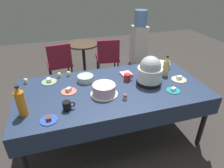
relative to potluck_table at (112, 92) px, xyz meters
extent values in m
plane|color=#383330|center=(0.00, 0.00, -0.69)|extent=(9.00, 9.00, 0.00)
cube|color=navy|center=(0.00, 0.00, 0.04)|extent=(2.20, 1.10, 0.04)
cylinder|color=black|center=(-1.02, -0.47, -0.33)|extent=(0.06, 0.06, 0.71)
cylinder|color=black|center=(1.02, -0.47, -0.33)|extent=(0.06, 0.06, 0.71)
cylinder|color=black|center=(-1.02, 0.47, -0.33)|extent=(0.06, 0.06, 0.71)
cylinder|color=black|center=(1.02, 0.47, -0.33)|extent=(0.06, 0.06, 0.71)
cube|color=navy|center=(0.00, -0.55, -0.07)|extent=(2.20, 0.01, 0.18)
cube|color=navy|center=(0.00, 0.55, -0.07)|extent=(2.20, 0.01, 0.18)
cylinder|color=silver|center=(-0.13, -0.12, 0.07)|extent=(0.31, 0.31, 0.01)
cylinder|color=beige|center=(-0.13, -0.12, 0.13)|extent=(0.26, 0.26, 0.11)
cylinder|color=silver|center=(-0.13, -0.12, 0.19)|extent=(0.25, 0.25, 0.01)
cylinder|color=black|center=(0.47, -0.02, 0.08)|extent=(0.31, 0.31, 0.04)
cylinder|color=white|center=(0.47, -0.02, 0.18)|extent=(0.30, 0.30, 0.17)
sphere|color=#B2BCC1|center=(0.47, -0.02, 0.29)|extent=(0.25, 0.25, 0.25)
cylinder|color=#B2C6BC|center=(-0.27, 0.25, 0.10)|extent=(0.20, 0.20, 0.08)
cylinder|color=silver|center=(0.83, 0.33, 0.10)|extent=(0.24, 0.24, 0.07)
cylinder|color=teal|center=(0.66, -0.27, 0.07)|extent=(0.16, 0.16, 0.01)
cube|color=white|center=(0.66, -0.27, 0.09)|extent=(0.07, 0.06, 0.03)
cylinder|color=#E07266|center=(-0.50, 0.05, 0.07)|extent=(0.18, 0.18, 0.01)
cube|color=beige|center=(-0.50, 0.05, 0.09)|extent=(0.08, 0.07, 0.04)
cylinder|color=beige|center=(0.87, -0.06, 0.07)|extent=(0.19, 0.19, 0.01)
cube|color=white|center=(0.87, -0.06, 0.09)|extent=(0.07, 0.05, 0.04)
cylinder|color=#8CA87F|center=(-0.71, 0.35, 0.07)|extent=(0.19, 0.19, 0.01)
cube|color=white|center=(-0.71, 0.35, 0.09)|extent=(0.06, 0.07, 0.05)
cylinder|color=#2D4CB2|center=(-0.73, -0.40, 0.07)|extent=(0.16, 0.16, 0.01)
cube|color=brown|center=(-0.73, -0.40, 0.09)|extent=(0.05, 0.06, 0.03)
cylinder|color=beige|center=(-0.98, 0.41, 0.08)|extent=(0.05, 0.05, 0.03)
sphere|color=beige|center=(-0.98, 0.41, 0.11)|extent=(0.05, 0.05, 0.05)
cylinder|color=beige|center=(0.06, -0.27, 0.08)|extent=(0.05, 0.05, 0.03)
sphere|color=brown|center=(0.06, -0.27, 0.11)|extent=(0.05, 0.05, 0.05)
cylinder|color=beige|center=(-0.58, 0.45, 0.08)|extent=(0.05, 0.05, 0.03)
sphere|color=beige|center=(-0.58, 0.45, 0.11)|extent=(0.05, 0.05, 0.05)
cylinder|color=beige|center=(-0.46, 0.46, 0.08)|extent=(0.05, 0.05, 0.03)
sphere|color=beige|center=(-0.46, 0.46, 0.11)|extent=(0.05, 0.05, 0.05)
cylinder|color=gold|center=(0.77, 0.11, 0.16)|extent=(0.08, 0.08, 0.20)
cone|color=gold|center=(0.77, 0.11, 0.29)|extent=(0.07, 0.07, 0.05)
cylinder|color=black|center=(0.77, 0.11, 0.32)|extent=(0.03, 0.03, 0.02)
cylinder|color=orange|center=(-0.96, -0.24, 0.19)|extent=(0.09, 0.09, 0.25)
cone|color=orange|center=(-0.96, -0.24, 0.34)|extent=(0.08, 0.08, 0.05)
cylinder|color=black|center=(-0.96, -0.24, 0.37)|extent=(0.04, 0.04, 0.02)
cylinder|color=#B2231E|center=(0.23, 0.12, 0.11)|extent=(0.08, 0.08, 0.09)
torus|color=#B2231E|center=(0.29, 0.12, 0.11)|extent=(0.06, 0.01, 0.06)
cylinder|color=black|center=(-0.55, -0.28, 0.11)|extent=(0.08, 0.08, 0.10)
torus|color=black|center=(-0.50, -0.28, 0.11)|extent=(0.06, 0.01, 0.06)
cube|color=pink|center=(0.28, 0.27, 0.07)|extent=(0.15, 0.15, 0.02)
cube|color=maroon|center=(-0.55, 1.67, -0.26)|extent=(0.48, 0.48, 0.05)
cube|color=maroon|center=(-0.53, 1.47, -0.04)|extent=(0.42, 0.08, 0.40)
cylinder|color=black|center=(-0.38, 1.88, -0.49)|extent=(0.03, 0.03, 0.40)
cylinder|color=black|center=(-0.76, 1.84, -0.49)|extent=(0.03, 0.03, 0.40)
cylinder|color=black|center=(-0.34, 1.50, -0.49)|extent=(0.03, 0.03, 0.40)
cylinder|color=black|center=(-0.72, 1.46, -0.49)|extent=(0.03, 0.03, 0.40)
cube|color=maroon|center=(0.40, 1.67, -0.26)|extent=(0.49, 0.49, 0.05)
cube|color=maroon|center=(0.37, 1.47, -0.04)|extent=(0.42, 0.09, 0.40)
cylinder|color=black|center=(0.61, 1.84, -0.49)|extent=(0.03, 0.03, 0.40)
cylinder|color=black|center=(0.24, 1.89, -0.49)|extent=(0.03, 0.03, 0.40)
cylinder|color=black|center=(0.56, 1.46, -0.49)|extent=(0.03, 0.03, 0.40)
cylinder|color=black|center=(0.19, 1.51, -0.49)|extent=(0.03, 0.03, 0.40)
cylinder|color=#473323|center=(-0.05, 1.82, 0.02)|extent=(0.60, 0.60, 0.03)
cylinder|color=black|center=(-0.05, 1.82, -0.33)|extent=(0.06, 0.06, 0.67)
cylinder|color=black|center=(-0.05, 1.82, -0.68)|extent=(0.44, 0.44, 0.02)
cube|color=silver|center=(1.28, 2.10, -0.24)|extent=(0.32, 0.32, 0.90)
cylinder|color=#6699D8|center=(1.28, 2.10, 0.38)|extent=(0.28, 0.28, 0.34)
camera|label=1|loc=(-0.57, -1.91, 1.26)|focal=31.48mm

